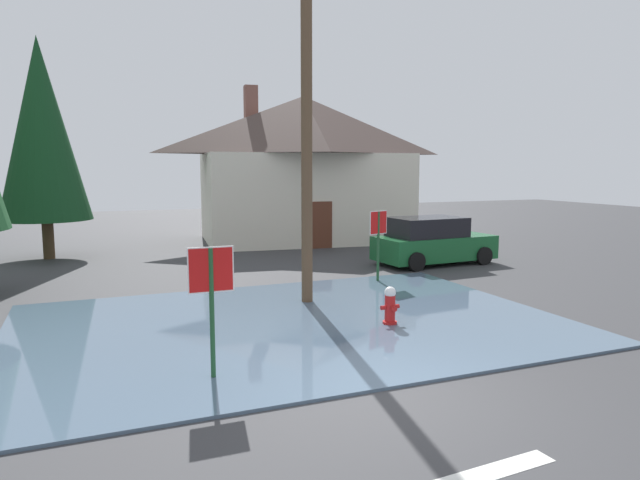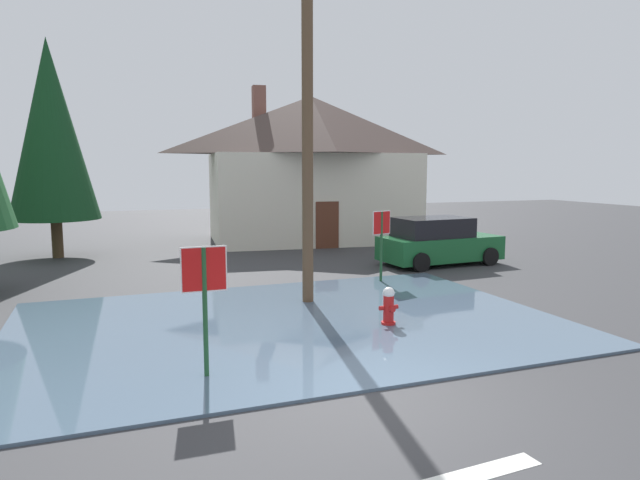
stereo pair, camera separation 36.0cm
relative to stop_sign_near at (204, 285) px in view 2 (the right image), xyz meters
name	(u,v)px [view 2 (the right image)]	position (x,y,z in m)	size (l,w,h in m)	color
ground_plane	(388,402)	(2.42, -1.77, -1.63)	(80.00, 80.00, 0.10)	#38383A
flood_puddle	(290,323)	(2.28, 2.61, -1.55)	(11.80, 8.15, 0.05)	#4C6075
stop_sign_near	(204,285)	(0.00, 0.00, 0.00)	(0.74, 0.08, 2.21)	#1E4C28
fire_hydrant	(389,307)	(4.24, 1.72, -1.14)	(0.44, 0.38, 0.88)	red
utility_pole	(307,102)	(3.31, 4.35, 3.47)	(1.60, 0.28, 9.72)	brown
stop_sign_far	(381,232)	(6.21, 5.99, -0.04)	(0.67, 0.23, 2.17)	#1E4C28
house	(311,166)	(7.66, 16.21, 1.90)	(10.45, 7.28, 7.21)	silver
parked_car	(438,242)	(9.58, 8.21, -0.78)	(4.38, 2.32, 1.69)	#195B2D
pine_tree_tall_left	(51,130)	(-3.22, 14.69, 3.25)	(3.28, 3.28, 8.21)	#4C3823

